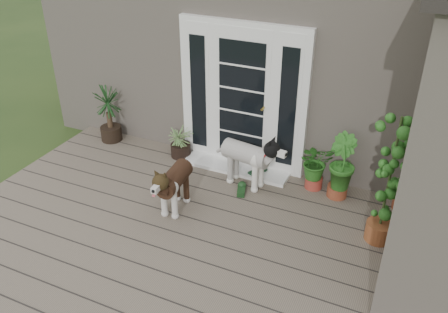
% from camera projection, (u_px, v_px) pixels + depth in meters
% --- Properties ---
extents(deck, '(6.20, 4.60, 0.12)m').
position_uv_depth(deck, '(183.00, 259.00, 5.47)').
color(deck, '#6B5B4C').
rests_on(deck, ground).
extents(house_main, '(7.40, 4.00, 3.10)m').
position_uv_depth(house_main, '(300.00, 37.00, 8.07)').
color(house_main, '#665E54').
rests_on(house_main, ground).
extents(door_unit, '(1.90, 0.14, 2.15)m').
position_uv_depth(door_unit, '(243.00, 97.00, 6.71)').
color(door_unit, white).
rests_on(door_unit, deck).
extents(door_step, '(1.60, 0.40, 0.05)m').
position_uv_depth(door_step, '(236.00, 167.00, 7.07)').
color(door_step, white).
rests_on(door_step, deck).
extents(brindle_dog, '(0.42, 0.84, 0.68)m').
position_uv_depth(brindle_dog, '(175.00, 187.00, 6.06)').
color(brindle_dog, '#402517').
rests_on(brindle_dog, deck).
extents(white_dog, '(0.93, 0.52, 0.73)m').
position_uv_depth(white_dog, '(246.00, 162.00, 6.54)').
color(white_dog, silver).
rests_on(white_dog, deck).
extents(spider_plant, '(0.62, 0.62, 0.55)m').
position_uv_depth(spider_plant, '(180.00, 140.00, 7.29)').
color(spider_plant, '#95AE6B').
rests_on(spider_plant, deck).
extents(yucca, '(0.77, 0.77, 0.94)m').
position_uv_depth(yucca, '(109.00, 114.00, 7.66)').
color(yucca, black).
rests_on(yucca, deck).
extents(herb_a, '(0.65, 0.65, 0.60)m').
position_uv_depth(herb_a, '(315.00, 169.00, 6.51)').
color(herb_a, '#1F5919').
rests_on(herb_a, deck).
extents(herb_b, '(0.65, 0.65, 0.69)m').
position_uv_depth(herb_b, '(339.00, 174.00, 6.31)').
color(herb_b, '#1F601B').
rests_on(herb_b, deck).
extents(herb_c, '(0.52, 0.52, 0.60)m').
position_uv_depth(herb_c, '(407.00, 189.00, 6.08)').
color(herb_c, '#19581A').
rests_on(herb_c, deck).
extents(sapling, '(0.63, 0.63, 1.68)m').
position_uv_depth(sapling, '(389.00, 180.00, 5.28)').
color(sapling, '#175318').
rests_on(sapling, deck).
extents(clog_left, '(0.23, 0.34, 0.09)m').
position_uv_depth(clog_left, '(241.00, 189.00, 6.53)').
color(clog_left, '#153616').
rests_on(clog_left, deck).
extents(clog_right, '(0.29, 0.36, 0.10)m').
position_uv_depth(clog_right, '(258.00, 172.00, 6.92)').
color(clog_right, black).
rests_on(clog_right, deck).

